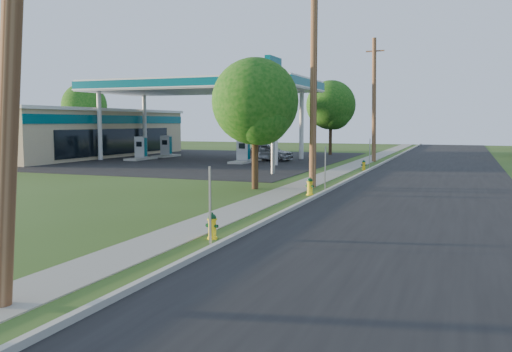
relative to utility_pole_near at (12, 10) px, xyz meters
The scene contains 25 objects.
ground_plane 4.94m from the utility_pole_near, 59.04° to the left, with size 140.00×140.00×0.00m, color #2F4713.
road 13.04m from the utility_pole_near, 65.13° to the left, with size 8.00×120.00×0.02m, color black.
curb 12.02m from the utility_pole_near, 84.29° to the left, with size 0.15×120.00×0.15m, color #A9A69A.
sidewalk 12.01m from the utility_pole_near, 93.38° to the left, with size 1.50×120.00×0.03m, color gray.
forecourt 36.73m from the utility_pole_near, 115.02° to the left, with size 26.00×28.00×0.02m, color black.
utility_pole_near is the anchor object (origin of this frame).
utility_pole_mid 18.00m from the utility_pole_near, 90.00° to the left, with size 1.40×0.32×9.80m.
utility_pole_far 36.00m from the utility_pole_near, 90.00° to the left, with size 1.40×0.32×9.50m.
sign_post_near 6.50m from the utility_pole_near, 80.72° to the left, with size 0.05×0.04×2.00m, color gray.
sign_post_mid 17.44m from the utility_pole_near, 87.14° to the left, with size 0.05×0.04×2.00m, color gray.
sign_post_far 29.46m from the utility_pole_near, 88.33° to the left, with size 0.05×0.04×2.00m, color gray.
gas_canopy 35.63m from the utility_pole_near, 112.10° to the left, with size 18.18×9.18×6.40m.
fuel_pump_nw 36.03m from the utility_pole_near, 120.00° to the left, with size 1.20×3.20×1.90m.
fuel_pump_ne 32.51m from the utility_pole_near, 106.02° to the left, with size 1.20×3.20×1.90m.
fuel_pump_sw 39.52m from the utility_pole_near, 117.09° to the left, with size 1.20×3.20×1.90m.
fuel_pump_se 36.34m from the utility_pole_near, 104.27° to the left, with size 1.20×3.20×1.90m.
convenience_store 42.33m from the utility_pole_near, 128.64° to the left, with size 10.40×22.40×4.25m.
price_pylon 23.83m from the utility_pole_near, 99.42° to the left, with size 0.34×2.04×6.85m.
tree_verge 16.58m from the utility_pole_near, 97.72° to the left, with size 3.96×3.96×6.00m.
tree_lot 43.48m from the utility_pole_near, 96.61° to the left, with size 4.59×4.59×6.96m.
tree_back 51.65m from the utility_pole_near, 127.37° to the left, with size 4.76×4.76×7.21m.
hydrant_near 7.51m from the utility_pole_near, 85.19° to the left, with size 0.37×0.33×0.71m.
hydrant_mid 15.93m from the utility_pole_near, 87.71° to the left, with size 0.39×0.35×0.77m.
hydrant_far 28.35m from the utility_pole_near, 88.60° to the left, with size 0.35×0.31×0.67m.
car_silver 35.18m from the utility_pole_near, 103.19° to the left, with size 1.65×4.11×1.40m, color #A6A8AD.
Camera 1 is at (6.03, -7.68, 3.08)m, focal length 38.00 mm.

